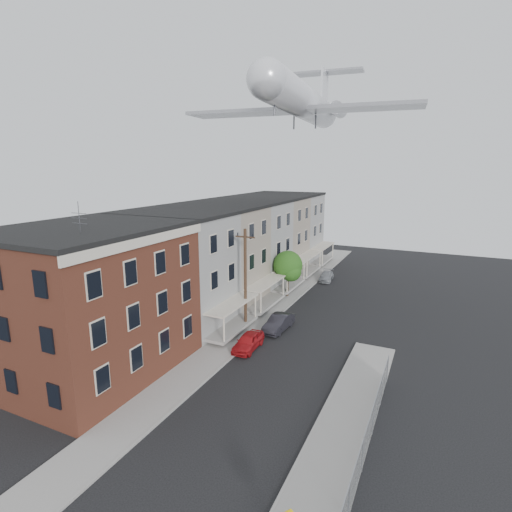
{
  "coord_description": "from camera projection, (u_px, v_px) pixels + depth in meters",
  "views": [
    {
      "loc": [
        9.31,
        -11.78,
        14.13
      ],
      "look_at": [
        0.25,
        7.65,
        9.31
      ],
      "focal_mm": 28.0,
      "sensor_mm": 36.0,
      "label": 1
    }
  ],
  "objects": [
    {
      "name": "ground",
      "position": [
        177.0,
        499.0,
        17.35
      ],
      "size": [
        120.0,
        120.0,
        0.0
      ],
      "primitive_type": "plane",
      "color": "black",
      "rests_on": "ground"
    },
    {
      "name": "sidewalk_left",
      "position": [
        273.0,
        307.0,
        40.83
      ],
      "size": [
        3.0,
        62.0,
        0.12
      ],
      "primitive_type": "cube",
      "color": "gray",
      "rests_on": "ground"
    },
    {
      "name": "sidewalk_right",
      "position": [
        335.0,
        448.0,
        20.37
      ],
      "size": [
        3.0,
        26.0,
        0.12
      ],
      "primitive_type": "cube",
      "color": "gray",
      "rests_on": "ground"
    },
    {
      "name": "curb_left",
      "position": [
        286.0,
        309.0,
        40.23
      ],
      "size": [
        0.15,
        62.0,
        0.14
      ],
      "primitive_type": "cube",
      "color": "gray",
      "rests_on": "ground"
    },
    {
      "name": "curb_right",
      "position": [
        308.0,
        440.0,
        20.97
      ],
      "size": [
        0.15,
        26.0,
        0.14
      ],
      "primitive_type": "cube",
      "color": "gray",
      "rests_on": "ground"
    },
    {
      "name": "corner_building",
      "position": [
        90.0,
        300.0,
        27.35
      ],
      "size": [
        10.31,
        12.3,
        12.15
      ],
      "color": "#361911",
      "rests_on": "ground"
    },
    {
      "name": "row_house_a",
      "position": [
        174.0,
        269.0,
        35.75
      ],
      "size": [
        11.98,
        7.0,
        10.3
      ],
      "color": "slate",
      "rests_on": "ground"
    },
    {
      "name": "row_house_b",
      "position": [
        215.0,
        254.0,
        41.94
      ],
      "size": [
        11.98,
        7.0,
        10.3
      ],
      "color": "gray",
      "rests_on": "ground"
    },
    {
      "name": "row_house_c",
      "position": [
        244.0,
        243.0,
        48.13
      ],
      "size": [
        11.98,
        7.0,
        10.3
      ],
      "color": "slate",
      "rests_on": "ground"
    },
    {
      "name": "row_house_d",
      "position": [
        267.0,
        234.0,
        54.32
      ],
      "size": [
        11.98,
        7.0,
        10.3
      ],
      "color": "gray",
      "rests_on": "ground"
    },
    {
      "name": "row_house_e",
      "position": [
        286.0,
        227.0,
        60.51
      ],
      "size": [
        11.98,
        7.0,
        10.3
      ],
      "color": "slate",
      "rests_on": "ground"
    },
    {
      "name": "chainlink_fence",
      "position": [
        363.0,
        454.0,
        18.67
      ],
      "size": [
        0.06,
        18.06,
        1.9
      ],
      "color": "gray",
      "rests_on": "ground"
    },
    {
      "name": "utility_pole",
      "position": [
        245.0,
        278.0,
        34.55
      ],
      "size": [
        1.8,
        0.26,
        9.0
      ],
      "color": "black",
      "rests_on": "ground"
    },
    {
      "name": "street_tree",
      "position": [
        289.0,
        267.0,
        43.46
      ],
      "size": [
        3.22,
        3.2,
        5.2
      ],
      "color": "black",
      "rests_on": "ground"
    },
    {
      "name": "car_near",
      "position": [
        248.0,
        341.0,
        31.47
      ],
      "size": [
        1.6,
        3.8,
        1.28
      ],
      "primitive_type": "imported",
      "rotation": [
        0.0,
        0.0,
        0.02
      ],
      "color": "#B4171B",
      "rests_on": "ground"
    },
    {
      "name": "car_mid",
      "position": [
        279.0,
        323.0,
        35.12
      ],
      "size": [
        1.67,
        4.19,
        1.35
      ],
      "primitive_type": "imported",
      "rotation": [
        0.0,
        0.0,
        -0.06
      ],
      "color": "black",
      "rests_on": "ground"
    },
    {
      "name": "car_far",
      "position": [
        326.0,
        276.0,
        50.52
      ],
      "size": [
        1.97,
        3.95,
        1.1
      ],
      "primitive_type": "imported",
      "rotation": [
        0.0,
        0.0,
        0.12
      ],
      "color": "gray",
      "rests_on": "ground"
    },
    {
      "name": "airplane",
      "position": [
        304.0,
        103.0,
        40.82
      ],
      "size": [
        23.4,
        26.72,
        7.71
      ],
      "color": "silver",
      "rests_on": "ground"
    }
  ]
}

